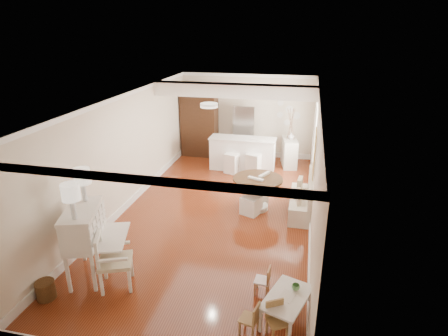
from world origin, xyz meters
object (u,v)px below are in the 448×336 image
at_px(kids_chair_c, 277,321).
at_px(kids_table, 286,308).
at_px(wicker_basket, 46,290).
at_px(slip_chair_near, 251,197).
at_px(bar_stool_right, 254,158).
at_px(sideboard, 289,153).
at_px(fridge, 254,133).
at_px(kids_chair_a, 249,318).
at_px(kids_chair_b, 262,280).
at_px(secretary_bureau, 85,243).
at_px(breakfast_counter, 242,154).
at_px(slip_chair_far, 257,188).
at_px(pantry_cabinet, 200,123).
at_px(dining_table, 257,194).
at_px(gustavian_armchair, 115,260).
at_px(bar_stool_left, 232,157).

bearing_deg(kids_chair_c, kids_table, 43.70).
bearing_deg(wicker_basket, slip_chair_near, 52.47).
distance_m(kids_table, bar_stool_right, 6.13).
bearing_deg(sideboard, fridge, 150.59).
bearing_deg(kids_chair_a, kids_chair_b, -171.21).
relative_size(secretary_bureau, breakfast_counter, 0.66).
xyz_separation_m(slip_chair_far, pantry_cabinet, (-2.50, 3.46, 0.71)).
distance_m(kids_chair_b, bar_stool_right, 5.49).
bearing_deg(dining_table, kids_chair_a, -83.72).
bearing_deg(sideboard, bar_stool_right, -146.57).
bearing_deg(sideboard, kids_chair_b, -101.32).
relative_size(secretary_bureau, kids_chair_a, 2.49).
distance_m(wicker_basket, slip_chair_near, 4.74).
height_order(bar_stool_right, pantry_cabinet, pantry_cabinet).
height_order(kids_chair_a, slip_chair_near, slip_chair_near).
bearing_deg(gustavian_armchair, kids_chair_a, -125.46).
bearing_deg(kids_chair_b, dining_table, -165.66).
relative_size(bar_stool_left, bar_stool_right, 0.94).
distance_m(kids_chair_a, fridge, 7.82).
height_order(secretary_bureau, dining_table, secretary_bureau).
relative_size(slip_chair_near, slip_chair_far, 0.98).
relative_size(kids_chair_b, kids_chair_c, 0.90).
bearing_deg(fridge, breakfast_counter, -100.78).
relative_size(bar_stool_left, pantry_cabinet, 0.43).
distance_m(breakfast_counter, bar_stool_left, 0.44).
height_order(kids_chair_c, fridge, fridge).
distance_m(dining_table, sideboard, 3.33).
distance_m(slip_chair_near, pantry_cabinet, 4.72).
distance_m(bar_stool_right, pantry_cabinet, 2.62).
xyz_separation_m(slip_chair_near, bar_stool_right, (-0.32, 2.57, 0.09)).
relative_size(slip_chair_near, bar_stool_right, 0.83).
bearing_deg(slip_chair_near, secretary_bureau, -107.59).
bearing_deg(breakfast_counter, bar_stool_left, -126.52).
bearing_deg(sideboard, slip_chair_near, -111.72).
distance_m(kids_table, breakfast_counter, 6.55).
relative_size(slip_chair_far, sideboard, 0.95).
bearing_deg(kids_chair_b, kids_table, 42.90).
xyz_separation_m(slip_chair_far, bar_stool_left, (-1.06, 2.03, 0.05)).
bearing_deg(dining_table, wicker_basket, -126.63).
bearing_deg(bar_stool_right, breakfast_counter, 158.57).
xyz_separation_m(wicker_basket, kids_table, (3.95, 0.36, 0.07)).
bearing_deg(slip_chair_far, fridge, -144.30).
bearing_deg(kids_chair_a, kids_table, 139.06).
height_order(kids_chair_a, pantry_cabinet, pantry_cabinet).
bearing_deg(kids_chair_a, breakfast_counter, -155.70).
height_order(slip_chair_near, bar_stool_left, bar_stool_left).
height_order(kids_chair_c, dining_table, dining_table).
xyz_separation_m(kids_chair_b, slip_chair_near, (-0.63, 2.83, 0.17)).
bearing_deg(kids_chair_c, kids_chair_b, 80.56).
height_order(breakfast_counter, fridge, fridge).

